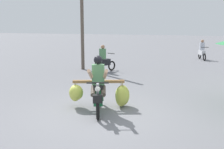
{
  "coord_description": "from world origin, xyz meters",
  "views": [
    {
      "loc": [
        2.93,
        -6.33,
        2.39
      ],
      "look_at": [
        -0.15,
        1.24,
        0.9
      ],
      "focal_mm": 43.51,
      "sensor_mm": 36.0,
      "label": 1
    }
  ],
  "objects": [
    {
      "name": "utility_pole",
      "position": [
        -4.09,
        6.7,
        2.55
      ],
      "size": [
        0.18,
        0.18,
        5.1
      ],
      "primitive_type": "cylinder",
      "color": "brown",
      "rests_on": "ground"
    },
    {
      "name": "motorbike_main_loaded",
      "position": [
        -0.22,
        0.53,
        0.52
      ],
      "size": [
        1.79,
        1.89,
        1.58
      ],
      "color": "black",
      "rests_on": "ground"
    },
    {
      "name": "motorbike_distant_ahead_left",
      "position": [
        1.63,
        13.53,
        0.57
      ],
      "size": [
        0.74,
        1.54,
        1.4
      ],
      "color": "black",
      "rests_on": "ground"
    },
    {
      "name": "ground_plane",
      "position": [
        0.0,
        0.0,
        0.0
      ],
      "size": [
        120.0,
        120.0,
        0.0
      ],
      "primitive_type": "plane",
      "color": "slate"
    },
    {
      "name": "motorbike_distant_ahead_right",
      "position": [
        -2.72,
        6.34,
        0.57
      ],
      "size": [
        0.77,
        1.53,
        1.4
      ],
      "color": "black",
      "rests_on": "ground"
    }
  ]
}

